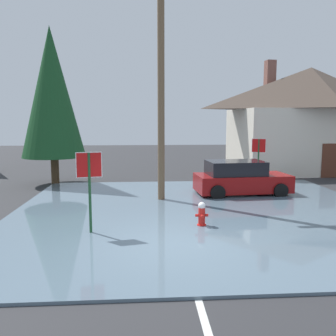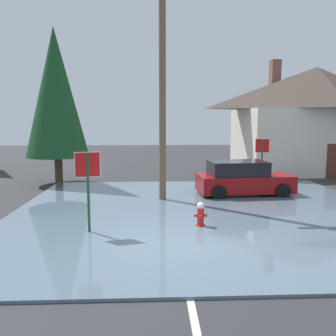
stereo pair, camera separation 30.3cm
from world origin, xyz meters
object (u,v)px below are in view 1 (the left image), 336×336
at_px(stop_sign_near, 89,176).
at_px(pine_tree_mid_left, 52,93).
at_px(utility_pole, 161,82).
at_px(house, 309,118).
at_px(parked_car, 240,179).
at_px(stop_sign_far, 259,151).
at_px(fire_hydrant, 202,215).

bearing_deg(stop_sign_near, pine_tree_mid_left, 109.57).
distance_m(utility_pole, house, 12.81).
bearing_deg(parked_car, stop_sign_near, -138.04).
distance_m(house, parked_car, 9.82).
bearing_deg(stop_sign_far, pine_tree_mid_left, 178.45).
bearing_deg(fire_hydrant, parked_car, 62.26).
bearing_deg(pine_tree_mid_left, parked_car, -20.42).
bearing_deg(house, pine_tree_mid_left, -166.62).
bearing_deg(parked_car, stop_sign_far, 59.17).
bearing_deg(stop_sign_near, fire_hydrant, 8.14).
bearing_deg(stop_sign_near, stop_sign_far, 47.26).
distance_m(stop_sign_near, fire_hydrant, 3.65).
bearing_deg(utility_pole, stop_sign_near, -117.95).
bearing_deg(fire_hydrant, stop_sign_far, 61.04).
relative_size(stop_sign_near, stop_sign_far, 1.02).
xyz_separation_m(fire_hydrant, utility_pole, (-1.07, 3.83, 4.44)).
xyz_separation_m(stop_sign_near, stop_sign_far, (7.70, 8.34, -0.04)).
bearing_deg(utility_pole, stop_sign_far, 36.61).
height_order(fire_hydrant, utility_pole, utility_pole).
height_order(utility_pole, stop_sign_far, utility_pole).
bearing_deg(house, stop_sign_near, -134.94).
xyz_separation_m(utility_pole, stop_sign_far, (5.41, 4.02, -3.14)).
bearing_deg(stop_sign_near, utility_pole, 62.05).
bearing_deg(parked_car, house, 47.66).
relative_size(utility_pole, house, 0.88).
height_order(stop_sign_near, house, house).
distance_m(stop_sign_far, pine_tree_mid_left, 11.19).
relative_size(stop_sign_near, pine_tree_mid_left, 0.30).
relative_size(house, pine_tree_mid_left, 1.31).
bearing_deg(stop_sign_near, parked_car, 41.96).
bearing_deg(house, parked_car, -132.34).
distance_m(utility_pole, parked_car, 5.54).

